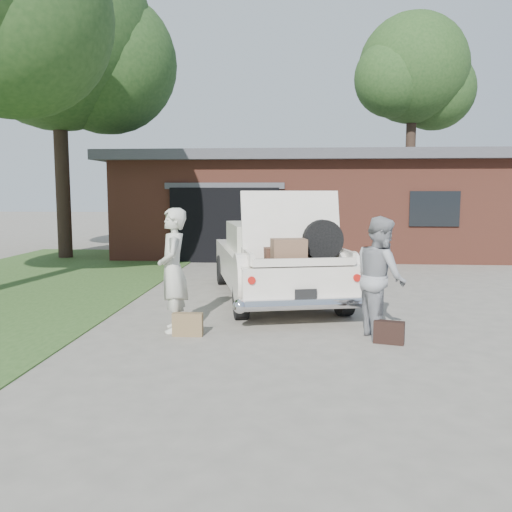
{
  "coord_description": "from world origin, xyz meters",
  "views": [
    {
      "loc": [
        0.65,
        -7.74,
        2.11
      ],
      "look_at": [
        0.0,
        0.6,
        1.1
      ],
      "focal_mm": 38.0,
      "sensor_mm": 36.0,
      "label": 1
    }
  ],
  "objects": [
    {
      "name": "grass_strip",
      "position": [
        -5.5,
        3.0,
        0.01
      ],
      "size": [
        6.0,
        16.0,
        0.02
      ],
      "primitive_type": "cube",
      "color": "#2D4C1E",
      "rests_on": "ground"
    },
    {
      "name": "woman_right",
      "position": [
        1.84,
        0.08,
        0.88
      ],
      "size": [
        0.85,
        0.98,
        1.75
      ],
      "primitive_type": "imported",
      "rotation": [
        0.0,
        0.0,
        1.81
      ],
      "color": "gray",
      "rests_on": "ground"
    },
    {
      "name": "house",
      "position": [
        0.98,
        11.47,
        1.67
      ],
      "size": [
        12.8,
        7.8,
        3.3
      ],
      "color": "brown",
      "rests_on": "ground"
    },
    {
      "name": "tree_right",
      "position": [
        5.75,
        17.55,
        7.17
      ],
      "size": [
        5.54,
        4.82,
        9.91
      ],
      "color": "#38281E",
      "rests_on": "ground"
    },
    {
      "name": "suitcase_left",
      "position": [
        -0.95,
        -0.12,
        0.17
      ],
      "size": [
        0.44,
        0.15,
        0.34
      ],
      "primitive_type": "cube",
      "rotation": [
        0.0,
        0.0,
        0.01
      ],
      "color": "olive",
      "rests_on": "ground"
    },
    {
      "name": "sedan",
      "position": [
        0.2,
        2.8,
        0.76
      ],
      "size": [
        3.09,
        5.45,
        2.11
      ],
      "rotation": [
        0.0,
        0.0,
        0.23
      ],
      "color": "white",
      "rests_on": "ground"
    },
    {
      "name": "ground",
      "position": [
        0.0,
        0.0,
        0.0
      ],
      "size": [
        90.0,
        90.0,
        0.0
      ],
      "primitive_type": "plane",
      "color": "gray",
      "rests_on": "ground"
    },
    {
      "name": "suitcase_right",
      "position": [
        1.92,
        -0.31,
        0.16
      ],
      "size": [
        0.44,
        0.24,
        0.32
      ],
      "primitive_type": "cube",
      "rotation": [
        0.0,
        0.0,
        -0.28
      ],
      "color": "black",
      "rests_on": "ground"
    },
    {
      "name": "tree_back",
      "position": [
        -6.59,
        8.74,
        6.56
      ],
      "size": [
        6.71,
        5.84,
        9.77
      ],
      "color": "#38281E",
      "rests_on": "ground"
    },
    {
      "name": "woman_left",
      "position": [
        -1.21,
        0.15,
        0.93
      ],
      "size": [
        0.58,
        0.76,
        1.86
      ],
      "primitive_type": "imported",
      "rotation": [
        0.0,
        0.0,
        -1.36
      ],
      "color": "beige",
      "rests_on": "ground"
    }
  ]
}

